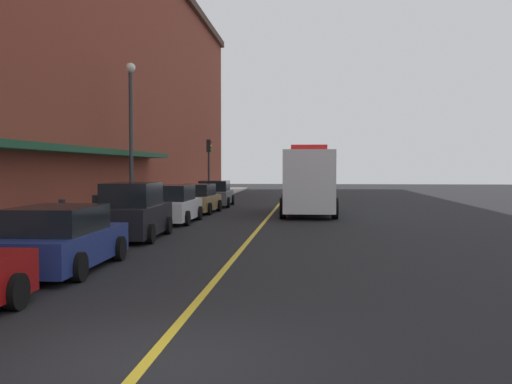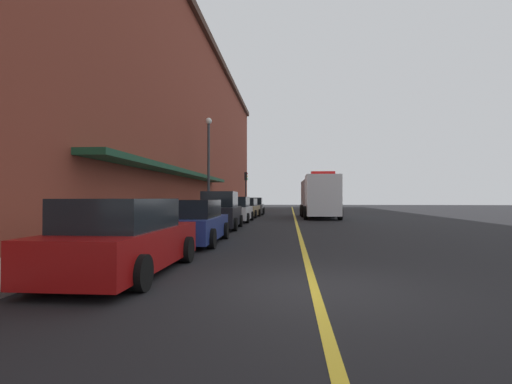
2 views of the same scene
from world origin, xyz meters
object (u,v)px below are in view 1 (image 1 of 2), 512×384
(parked_car_1, at_px, (60,240))
(parked_car_2, at_px, (134,213))
(street_lamp_left, at_px, (131,123))
(traffic_light_near, at_px, (209,157))
(parked_car_3, at_px, (173,205))
(parked_car_5, at_px, (215,194))
(parking_meter_1, at_px, (136,200))
(parking_meter_0, at_px, (95,207))
(parking_meter_2, at_px, (167,194))
(box_truck, at_px, (308,182))
(parking_meter_3, at_px, (62,213))
(parked_car_4, at_px, (197,199))

(parked_car_1, xyz_separation_m, parked_car_2, (-0.11, 6.30, 0.16))
(parked_car_1, bearing_deg, street_lamp_left, 8.12)
(parked_car_2, height_order, traffic_light_near, traffic_light_near)
(parked_car_3, height_order, parked_car_5, parked_car_3)
(parked_car_3, relative_size, traffic_light_near, 1.06)
(parking_meter_1, xyz_separation_m, street_lamp_left, (-0.60, 1.28, 3.34))
(parked_car_1, xyz_separation_m, parking_meter_0, (-1.50, 6.39, 0.33))
(street_lamp_left, bearing_deg, parking_meter_2, 82.07)
(parked_car_2, xyz_separation_m, traffic_light_near, (-1.32, 23.12, 2.27))
(parked_car_5, relative_size, parking_meter_2, 3.69)
(parked_car_2, bearing_deg, parking_meter_2, 5.47)
(box_truck, bearing_deg, parked_car_2, -28.30)
(parked_car_5, xyz_separation_m, parking_meter_1, (-1.44, -12.18, 0.30))
(parked_car_5, bearing_deg, box_truck, -136.94)
(parked_car_2, height_order, parking_meter_0, parked_car_2)
(parking_meter_1, bearing_deg, parking_meter_0, -90.00)
(box_truck, bearing_deg, parked_car_3, -47.79)
(parked_car_2, distance_m, parking_meter_2, 10.72)
(parked_car_1, relative_size, parking_meter_3, 3.59)
(parked_car_4, bearing_deg, street_lamp_left, 161.98)
(parking_meter_0, bearing_deg, parked_car_2, -3.85)
(parking_meter_2, relative_size, street_lamp_left, 0.19)
(box_truck, bearing_deg, street_lamp_left, -57.93)
(parking_meter_3, bearing_deg, traffic_light_near, 89.86)
(parked_car_2, bearing_deg, parked_car_4, -1.76)
(parked_car_5, bearing_deg, street_lamp_left, 167.12)
(parking_meter_0, relative_size, parking_meter_1, 1.00)
(parked_car_5, bearing_deg, parked_car_4, 176.75)
(box_truck, bearing_deg, parking_meter_3, -28.33)
(parked_car_1, height_order, parked_car_3, parked_car_3)
(parked_car_1, relative_size, parked_car_3, 1.05)
(parking_meter_2, bearing_deg, parking_meter_0, -90.00)
(parking_meter_3, xyz_separation_m, traffic_light_near, (0.06, 25.79, 2.10))
(parked_car_5, xyz_separation_m, traffic_light_near, (-1.38, 5.89, 2.39))
(parking_meter_0, xyz_separation_m, parking_meter_2, (0.00, 10.54, 0.00))
(parking_meter_3, relative_size, street_lamp_left, 0.19)
(parked_car_4, height_order, box_truck, box_truck)
(parked_car_4, xyz_separation_m, parking_meter_3, (-1.35, -14.27, 0.32))
(parked_car_4, height_order, parked_car_5, parked_car_5)
(parking_meter_3, distance_m, traffic_light_near, 25.87)
(parked_car_4, xyz_separation_m, parked_car_5, (0.10, 5.63, 0.03))
(parked_car_4, distance_m, parked_car_5, 5.63)
(parked_car_3, xyz_separation_m, parked_car_5, (0.07, 11.32, -0.02))
(parking_meter_2, bearing_deg, parked_car_4, 35.65)
(parking_meter_1, bearing_deg, traffic_light_near, 89.80)
(parking_meter_2, bearing_deg, traffic_light_near, 89.72)
(box_truck, xyz_separation_m, parking_meter_3, (-7.27, -14.14, -0.61))
(box_truck, height_order, parking_meter_2, box_truck)
(parked_car_2, relative_size, parked_car_4, 1.05)
(parked_car_5, distance_m, parking_meter_0, 17.19)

